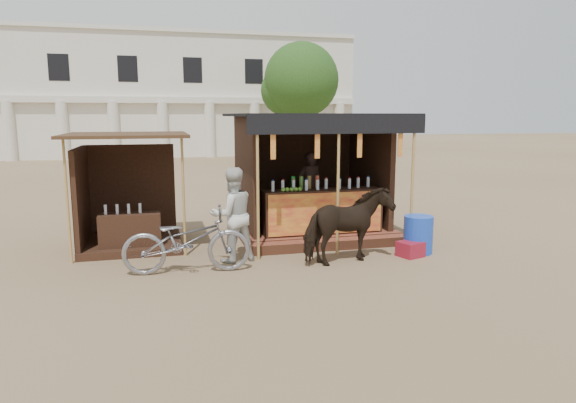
# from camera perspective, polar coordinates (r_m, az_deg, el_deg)

# --- Properties ---
(ground) EXTENTS (120.00, 120.00, 0.00)m
(ground) POSITION_cam_1_polar(r_m,az_deg,el_deg) (8.66, 2.64, -8.92)
(ground) COLOR #846B4C
(ground) RESTS_ON ground
(main_stall) EXTENTS (3.60, 3.61, 2.78)m
(main_stall) POSITION_cam_1_polar(r_m,az_deg,el_deg) (11.84, 2.60, 1.22)
(main_stall) COLOR brown
(main_stall) RESTS_ON ground
(secondary_stall) EXTENTS (2.40, 2.40, 2.38)m
(secondary_stall) POSITION_cam_1_polar(r_m,az_deg,el_deg) (11.28, -17.94, -0.57)
(secondary_stall) COLOR #351F13
(secondary_stall) RESTS_ON ground
(cow) EXTENTS (1.84, 1.19, 1.43)m
(cow) POSITION_cam_1_polar(r_m,az_deg,el_deg) (9.58, 6.65, -2.73)
(cow) COLOR black
(cow) RESTS_ON ground
(motorbike) EXTENTS (2.26, 0.92, 1.16)m
(motorbike) POSITION_cam_1_polar(r_m,az_deg,el_deg) (9.16, -11.19, -4.28)
(motorbike) COLOR gray
(motorbike) RESTS_ON ground
(bystander) EXTENTS (1.01, 0.87, 1.79)m
(bystander) POSITION_cam_1_polar(r_m,az_deg,el_deg) (9.70, -6.21, -1.48)
(bystander) COLOR silver
(bystander) RESTS_ON ground
(blue_barrel) EXTENTS (0.67, 0.67, 0.76)m
(blue_barrel) POSITION_cam_1_polar(r_m,az_deg,el_deg) (10.65, 14.26, -3.57)
(blue_barrel) COLOR blue
(blue_barrel) RESTS_ON ground
(red_crate) EXTENTS (0.54, 0.52, 0.30)m
(red_crate) POSITION_cam_1_polar(r_m,az_deg,el_deg) (10.39, 13.44, -5.17)
(red_crate) COLOR maroon
(red_crate) RESTS_ON ground
(cooler) EXTENTS (0.67, 0.48, 0.46)m
(cooler) POSITION_cam_1_polar(r_m,az_deg,el_deg) (11.62, 8.36, -3.02)
(cooler) COLOR #1C7E38
(cooler) RESTS_ON ground
(background_building) EXTENTS (26.00, 7.45, 8.18)m
(background_building) POSITION_cam_1_polar(r_m,az_deg,el_deg) (37.82, -13.92, 11.17)
(background_building) COLOR silver
(background_building) RESTS_ON ground
(tree) EXTENTS (4.50, 4.40, 7.00)m
(tree) POSITION_cam_1_polar(r_m,az_deg,el_deg) (31.16, 1.07, 13.05)
(tree) COLOR #382314
(tree) RESTS_ON ground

